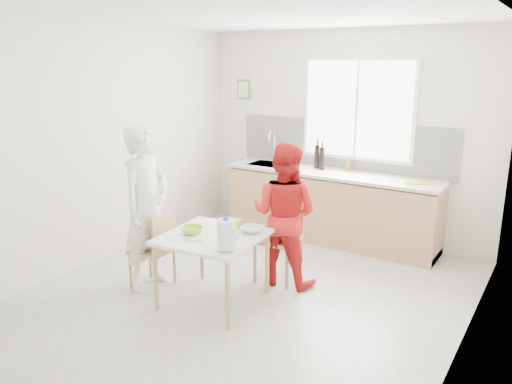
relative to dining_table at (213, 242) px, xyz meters
The scene contains 21 objects.
ground 0.71m from the dining_table, 52.43° to the left, with size 4.50×4.50×0.00m, color #B7B7B2.
room_shell 1.09m from the dining_table, 52.43° to the left, with size 4.50×4.50×4.50m.
window 2.76m from the dining_table, 80.62° to the left, with size 1.50×0.06×1.30m.
backsplash 2.60m from the dining_table, 85.14° to the left, with size 3.00×0.02×0.65m, color white.
picture_frame 3.12m from the dining_table, 118.02° to the left, with size 0.22×0.03×0.28m.
kitchen_counter 2.25m from the dining_table, 84.62° to the left, with size 2.84×0.64×1.37m.
dining_table is the anchor object (origin of this frame).
chair_left 0.71m from the dining_table, behind, with size 0.41×0.41×0.81m.
chair_far 0.90m from the dining_table, 72.45° to the left, with size 0.47×0.47×0.94m.
person_white 0.82m from the dining_table, behind, with size 0.62×0.41×1.70m, color white.
person_red 0.85m from the dining_table, 65.29° to the left, with size 0.73×0.57×1.51m, color red.
bowl_green 0.23m from the dining_table, 160.42° to the right, with size 0.22×0.22×0.07m, color #A0D330.
bowl_white 0.40m from the dining_table, 45.35° to the left, with size 0.22×0.22×0.05m, color silver.
milk_jug 0.48m from the dining_table, 35.30° to the right, with size 0.23×0.16×0.29m.
green_box 0.32m from the dining_table, 75.89° to the left, with size 0.10×0.10×0.09m, color #8DD431.
spoon 0.25m from the dining_table, 104.44° to the right, with size 0.01×0.01×0.16m, color #A5A5AA.
cutting_board 2.63m from the dining_table, 59.67° to the left, with size 0.35×0.25×0.01m, color #9EBB2B.
wine_bottle_a 2.36m from the dining_table, 90.90° to the left, with size 0.07×0.07×0.32m, color black.
wine_bottle_b 2.33m from the dining_table, 88.79° to the left, with size 0.07×0.07×0.30m, color black.
jar_amber 2.44m from the dining_table, 81.25° to the left, with size 0.06×0.06×0.16m, color #984F21.
soap_bottle 2.39m from the dining_table, 101.93° to the left, with size 0.10×0.10×0.21m, color #999999.
Camera 1 is at (2.57, -3.84, 2.30)m, focal length 35.00 mm.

